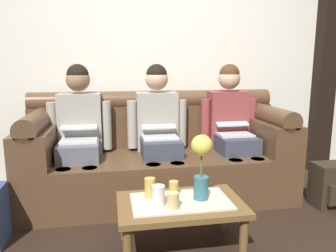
{
  "coord_description": "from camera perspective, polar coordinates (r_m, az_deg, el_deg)",
  "views": [
    {
      "loc": [
        -0.42,
        -1.72,
        1.21
      ],
      "look_at": [
        0.03,
        0.82,
        0.73
      ],
      "focal_mm": 34.69,
      "sensor_mm": 36.0,
      "label": 1
    }
  ],
  "objects": [
    {
      "name": "cup_far_left",
      "position": [
        2.18,
        -3.19,
        -10.74
      ],
      "size": [
        0.07,
        0.07,
        0.13
      ],
      "primitive_type": "cylinder",
      "color": "gold",
      "rests_on": "coffee_table"
    },
    {
      "name": "couch",
      "position": [
        3.04,
        -1.67,
        -5.41
      ],
      "size": [
        2.36,
        0.88,
        0.96
      ],
      "color": "#513823",
      "rests_on": "ground_plane"
    },
    {
      "name": "backpack_right",
      "position": [
        3.17,
        26.61,
        -9.35
      ],
      "size": [
        0.28,
        0.26,
        0.38
      ],
      "color": "#2D2319",
      "rests_on": "ground_plane"
    },
    {
      "name": "cup_far_center",
      "position": [
        2.05,
        -1.72,
        -12.12
      ],
      "size": [
        0.08,
        0.08,
        0.13
      ],
      "primitive_type": "cylinder",
      "color": "silver",
      "rests_on": "coffee_table"
    },
    {
      "name": "cup_near_left",
      "position": [
        2.21,
        1.01,
        -10.89
      ],
      "size": [
        0.06,
        0.06,
        0.1
      ],
      "primitive_type": "cylinder",
      "color": "gold",
      "rests_on": "coffee_table"
    },
    {
      "name": "person_left",
      "position": [
        2.95,
        -15.31,
        -0.5
      ],
      "size": [
        0.56,
        0.67,
        1.22
      ],
      "color": "#595B66",
      "rests_on": "ground_plane"
    },
    {
      "name": "cup_near_right",
      "position": [
        2.02,
        0.9,
        -12.98
      ],
      "size": [
        0.07,
        0.07,
        0.1
      ],
      "primitive_type": "cylinder",
      "color": "#DBB77A",
      "rests_on": "coffee_table"
    },
    {
      "name": "person_right",
      "position": [
        3.15,
        11.06,
        0.36
      ],
      "size": [
        0.56,
        0.67,
        1.22
      ],
      "color": "#383D4C",
      "rests_on": "ground_plane"
    },
    {
      "name": "coffee_table",
      "position": [
        2.17,
        2.21,
        -14.3
      ],
      "size": [
        0.81,
        0.51,
        0.35
      ],
      "color": "brown",
      "rests_on": "ground_plane"
    },
    {
      "name": "back_wall_patterned",
      "position": [
        3.46,
        -3.11,
        14.62
      ],
      "size": [
        6.0,
        0.12,
        2.9
      ],
      "primitive_type": "cube",
      "color": "silver",
      "rests_on": "ground_plane"
    },
    {
      "name": "person_middle",
      "position": [
        2.97,
        -1.69,
        -0.06
      ],
      "size": [
        0.56,
        0.67,
        1.22
      ],
      "color": "#383D4C",
      "rests_on": "ground_plane"
    },
    {
      "name": "flower_vase",
      "position": [
        2.1,
        5.91,
        -6.04
      ],
      "size": [
        0.14,
        0.14,
        0.43
      ],
      "color": "#336672",
      "rests_on": "coffee_table"
    },
    {
      "name": "timber_pillar",
      "position": [
        4.06,
        26.05,
        12.99
      ],
      "size": [
        0.2,
        0.2,
        2.9
      ],
      "primitive_type": "cube",
      "color": "black",
      "rests_on": "ground_plane"
    }
  ]
}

